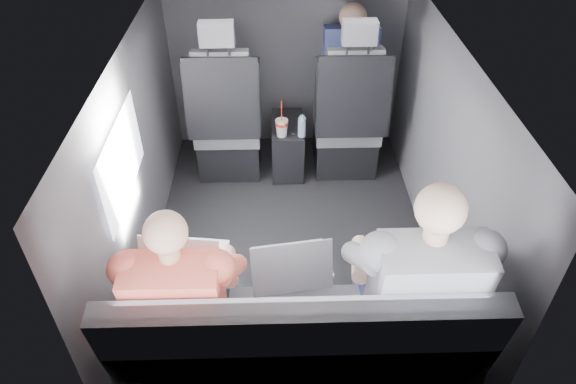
{
  "coord_description": "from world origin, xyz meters",
  "views": [
    {
      "loc": [
        -0.09,
        -2.48,
        2.42
      ],
      "look_at": [
        -0.02,
        -0.05,
        0.48
      ],
      "focal_mm": 32.0,
      "sensor_mm": 36.0,
      "label": 1
    }
  ],
  "objects_px": {
    "passenger_rear_left": "(185,297)",
    "rear_bench": "(299,353)",
    "center_console": "(287,146)",
    "water_bottle": "(302,127)",
    "laptop_black": "(394,257)",
    "passenger_rear_right": "(412,286)",
    "front_seat_right": "(347,125)",
    "passenger_front_right": "(349,67)",
    "laptop_white": "(185,260)",
    "soda_cup": "(282,127)",
    "front_seat_left": "(228,127)",
    "laptop_silver": "(292,264)"
  },
  "relations": [
    {
      "from": "soda_cup",
      "to": "water_bottle",
      "type": "height_order",
      "value": "soda_cup"
    },
    {
      "from": "soda_cup",
      "to": "passenger_rear_left",
      "type": "xyz_separation_m",
      "value": [
        -0.46,
        -1.68,
        0.15
      ]
    },
    {
      "from": "rear_bench",
      "to": "laptop_white",
      "type": "relative_size",
      "value": 4.02
    },
    {
      "from": "passenger_front_right",
      "to": "front_seat_right",
      "type": "bearing_deg",
      "value": -94.36
    },
    {
      "from": "laptop_white",
      "to": "rear_bench",
      "type": "bearing_deg",
      "value": -29.9
    },
    {
      "from": "soda_cup",
      "to": "rear_bench",
      "type": "bearing_deg",
      "value": -88.52
    },
    {
      "from": "passenger_front_right",
      "to": "laptop_silver",
      "type": "bearing_deg",
      "value": -104.66
    },
    {
      "from": "front_seat_left",
      "to": "passenger_rear_right",
      "type": "relative_size",
      "value": 0.97
    },
    {
      "from": "water_bottle",
      "to": "soda_cup",
      "type": "bearing_deg",
      "value": 177.25
    },
    {
      "from": "soda_cup",
      "to": "laptop_white",
      "type": "xyz_separation_m",
      "value": [
        -0.49,
        -1.47,
        0.17
      ]
    },
    {
      "from": "front_seat_left",
      "to": "front_seat_right",
      "type": "relative_size",
      "value": 1.0
    },
    {
      "from": "center_console",
      "to": "laptop_black",
      "type": "xyz_separation_m",
      "value": [
        0.47,
        -1.64,
        0.43
      ]
    },
    {
      "from": "front_seat_right",
      "to": "laptop_white",
      "type": "xyz_separation_m",
      "value": [
        -0.98,
        -1.59,
        0.24
      ]
    },
    {
      "from": "front_seat_right",
      "to": "passenger_rear_right",
      "type": "bearing_deg",
      "value": -88.15
    },
    {
      "from": "center_console",
      "to": "laptop_black",
      "type": "relative_size",
      "value": 1.33
    },
    {
      "from": "laptop_black",
      "to": "passenger_rear_left",
      "type": "height_order",
      "value": "passenger_rear_left"
    },
    {
      "from": "water_bottle",
      "to": "passenger_rear_right",
      "type": "xyz_separation_m",
      "value": [
        0.41,
        -1.67,
        0.18
      ]
    },
    {
      "from": "laptop_white",
      "to": "passenger_front_right",
      "type": "distance_m",
      "value": 2.11
    },
    {
      "from": "soda_cup",
      "to": "laptop_white",
      "type": "bearing_deg",
      "value": -108.43
    },
    {
      "from": "front_seat_left",
      "to": "front_seat_right",
      "type": "height_order",
      "value": "same"
    },
    {
      "from": "front_seat_right",
      "to": "laptop_white",
      "type": "bearing_deg",
      "value": -121.69
    },
    {
      "from": "front_seat_left",
      "to": "passenger_rear_left",
      "type": "xyz_separation_m",
      "value": [
        -0.06,
        -1.81,
        0.22
      ]
    },
    {
      "from": "center_console",
      "to": "laptop_white",
      "type": "bearing_deg",
      "value": -108.11
    },
    {
      "from": "center_console",
      "to": "soda_cup",
      "type": "relative_size",
      "value": 1.7
    },
    {
      "from": "laptop_black",
      "to": "passenger_rear_left",
      "type": "distance_m",
      "value": 1.0
    },
    {
      "from": "front_seat_right",
      "to": "rear_bench",
      "type": "bearing_deg",
      "value": -103.31
    },
    {
      "from": "center_console",
      "to": "passenger_rear_right",
      "type": "xyz_separation_m",
      "value": [
        0.51,
        -1.85,
        0.46
      ]
    },
    {
      "from": "front_seat_left",
      "to": "front_seat_right",
      "type": "distance_m",
      "value": 0.9
    },
    {
      "from": "center_console",
      "to": "water_bottle",
      "type": "relative_size",
      "value": 2.87
    },
    {
      "from": "passenger_rear_right",
      "to": "front_seat_right",
      "type": "bearing_deg",
      "value": 91.85
    },
    {
      "from": "laptop_white",
      "to": "passenger_front_right",
      "type": "relative_size",
      "value": 0.5
    },
    {
      "from": "soda_cup",
      "to": "passenger_front_right",
      "type": "relative_size",
      "value": 0.35
    },
    {
      "from": "center_console",
      "to": "water_bottle",
      "type": "bearing_deg",
      "value": -60.23
    },
    {
      "from": "center_console",
      "to": "passenger_rear_left",
      "type": "bearing_deg",
      "value": -105.37
    },
    {
      "from": "passenger_rear_left",
      "to": "passenger_rear_right",
      "type": "relative_size",
      "value": 0.92
    },
    {
      "from": "water_bottle",
      "to": "passenger_rear_left",
      "type": "relative_size",
      "value": 0.14
    },
    {
      "from": "soda_cup",
      "to": "laptop_silver",
      "type": "bearing_deg",
      "value": -89.26
    },
    {
      "from": "soda_cup",
      "to": "passenger_rear_left",
      "type": "distance_m",
      "value": 1.75
    },
    {
      "from": "center_console",
      "to": "rear_bench",
      "type": "distance_m",
      "value": 1.94
    },
    {
      "from": "front_seat_right",
      "to": "passenger_front_right",
      "type": "bearing_deg",
      "value": 85.64
    },
    {
      "from": "front_seat_right",
      "to": "laptop_white",
      "type": "relative_size",
      "value": 3.18
    },
    {
      "from": "front_seat_right",
      "to": "passenger_rear_left",
      "type": "relative_size",
      "value": 1.06
    },
    {
      "from": "passenger_rear_left",
      "to": "rear_bench",
      "type": "bearing_deg",
      "value": -10.68
    },
    {
      "from": "front_seat_right",
      "to": "soda_cup",
      "type": "distance_m",
      "value": 0.52
    },
    {
      "from": "laptop_silver",
      "to": "passenger_front_right",
      "type": "relative_size",
      "value": 0.5
    },
    {
      "from": "passenger_rear_left",
      "to": "passenger_rear_right",
      "type": "bearing_deg",
      "value": -0.09
    },
    {
      "from": "front_seat_left",
      "to": "water_bottle",
      "type": "distance_m",
      "value": 0.57
    },
    {
      "from": "front_seat_left",
      "to": "laptop_silver",
      "type": "height_order",
      "value": "front_seat_left"
    },
    {
      "from": "front_seat_left",
      "to": "center_console",
      "type": "height_order",
      "value": "front_seat_left"
    },
    {
      "from": "rear_bench",
      "to": "laptop_white",
      "type": "distance_m",
      "value": 0.7
    }
  ]
}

